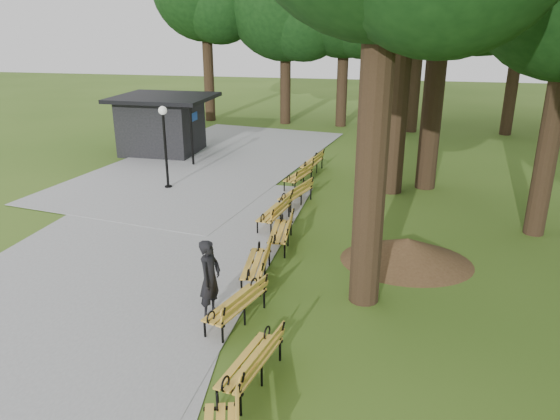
% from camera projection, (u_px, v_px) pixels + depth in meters
% --- Properties ---
extents(ground, '(100.00, 100.00, 0.00)m').
position_uv_depth(ground, '(228.00, 352.00, 10.49)').
color(ground, '#395B1A').
rests_on(ground, ground).
extents(path, '(12.00, 38.00, 0.06)m').
position_uv_depth(path, '(114.00, 267.00, 13.97)').
color(path, gray).
rests_on(path, ground).
extents(person, '(0.53, 0.72, 1.79)m').
position_uv_depth(person, '(210.00, 279.00, 11.49)').
color(person, black).
rests_on(person, ground).
extents(kiosk, '(4.55, 3.99, 2.78)m').
position_uv_depth(kiosk, '(161.00, 124.00, 25.48)').
color(kiosk, black).
rests_on(kiosk, ground).
extents(lamp_post, '(0.32, 0.32, 3.16)m').
position_uv_depth(lamp_post, '(164.00, 130.00, 19.76)').
color(lamp_post, black).
rests_on(lamp_post, ground).
extents(dirt_mound, '(2.96, 2.96, 0.68)m').
position_uv_depth(dirt_mound, '(407.00, 250.00, 14.24)').
color(dirt_mound, '#47301C').
rests_on(dirt_mound, ground).
extents(bench_2, '(1.03, 1.99, 0.88)m').
position_uv_depth(bench_2, '(250.00, 362.00, 9.45)').
color(bench_2, gold).
rests_on(bench_2, ground).
extents(bench_3, '(1.20, 2.00, 0.88)m').
position_uv_depth(bench_3, '(236.00, 304.00, 11.35)').
color(bench_3, gold).
rests_on(bench_3, ground).
extents(bench_4, '(0.79, 1.94, 0.88)m').
position_uv_depth(bench_4, '(256.00, 264.00, 13.22)').
color(bench_4, gold).
rests_on(bench_4, ground).
extents(bench_5, '(0.77, 1.94, 0.88)m').
position_uv_depth(bench_5, '(280.00, 232.00, 15.21)').
color(bench_5, gold).
rests_on(bench_5, ground).
extents(bench_6, '(0.93, 1.98, 0.88)m').
position_uv_depth(bench_6, '(274.00, 213.00, 16.68)').
color(bench_6, gold).
rests_on(bench_6, ground).
extents(bench_7, '(1.15, 2.00, 0.88)m').
position_uv_depth(bench_7, '(295.00, 193.00, 18.52)').
color(bench_7, gold).
rests_on(bench_7, ground).
extents(bench_8, '(1.08, 2.00, 0.88)m').
position_uv_depth(bench_8, '(298.00, 176.00, 20.54)').
color(bench_8, gold).
rests_on(bench_8, ground).
extents(bench_9, '(0.92, 1.97, 0.88)m').
position_uv_depth(bench_9, '(312.00, 163.00, 22.44)').
color(bench_9, gold).
rests_on(bench_9, ground).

